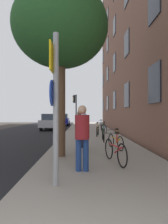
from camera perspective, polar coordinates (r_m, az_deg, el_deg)
ground_plane at (r=16.37m, az=-10.53°, el=-6.26°), size 41.80×41.80×0.00m
road_asphalt at (r=16.86m, az=-17.62°, el=-6.06°), size 7.00×38.00×0.01m
sidewalk at (r=16.12m, az=1.88°, el=-6.14°), size 4.20×38.00×0.12m
building_facade at (r=17.55m, az=11.32°, el=24.83°), size 0.56×27.00×18.28m
sign_post at (r=4.24m, az=-8.57°, el=3.95°), size 0.15×0.60×3.28m
traffic_light at (r=20.05m, az=-2.61°, el=1.99°), size 0.43×0.24×3.49m
tree_near at (r=7.76m, az=-6.89°, el=23.09°), size 3.45×3.45×6.14m
bicycle_0 at (r=6.21m, az=9.06°, el=-11.10°), size 0.53×1.75×0.98m
bicycle_1 at (r=8.62m, az=9.22°, el=-8.35°), size 0.54×1.57×0.90m
bicycle_2 at (r=10.94m, az=5.63°, el=-6.48°), size 0.42×1.77×0.99m
bicycle_3 at (r=13.31m, az=3.99°, el=-5.47°), size 0.44×1.62×0.96m
bicycle_4 at (r=15.76m, az=5.86°, el=-4.78°), size 0.42×1.61×0.90m
bicycle_5 at (r=18.14m, az=5.01°, el=-4.09°), size 0.42×1.73×0.99m
pedestrian_0 at (r=5.24m, az=-0.54°, el=-6.29°), size 0.42×0.42×1.75m
pedestrian_1 at (r=8.80m, az=-1.35°, el=-4.30°), size 0.48×0.48×1.66m
pedestrian_2 at (r=15.94m, az=0.11°, el=-2.45°), size 0.54×0.54×1.72m
car_0 at (r=20.29m, az=-9.48°, el=-2.75°), size 1.89×4.19×1.62m
car_1 at (r=26.72m, az=-6.29°, el=-2.21°), size 1.87×4.38×1.62m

